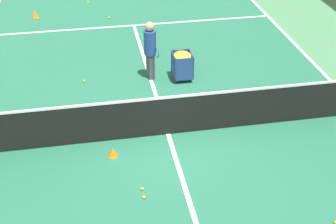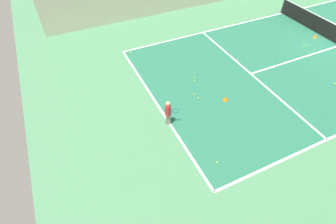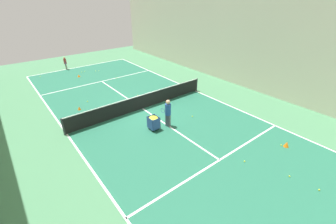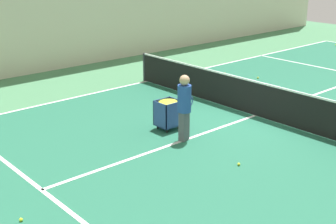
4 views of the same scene
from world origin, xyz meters
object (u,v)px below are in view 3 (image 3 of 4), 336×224
tennis_net (142,102)px  coach_at_net (168,111)px  training_cone_1 (79,76)px  ball_cart (154,121)px  training_cone_0 (79,108)px  player_near_baseline (65,62)px

tennis_net → coach_at_net: size_ratio=6.07×
tennis_net → training_cone_1: bearing=-82.7°
tennis_net → training_cone_1: tennis_net is taller
coach_at_net → training_cone_1: (1.17, -12.07, -0.87)m
tennis_net → ball_cart: size_ratio=12.65×
tennis_net → training_cone_1: 9.33m
training_cone_1 → training_cone_0: bearing=71.3°
player_near_baseline → training_cone_1: (-0.19, 3.16, -0.62)m
coach_at_net → training_cone_1: size_ratio=6.60×
tennis_net → player_near_baseline: size_ratio=8.03×
tennis_net → training_cone_0: bearing=-36.2°
coach_at_net → training_cone_1: bearing=-8.8°
player_near_baseline → training_cone_1: 3.22m
ball_cart → training_cone_1: bearing=-88.6°
coach_at_net → ball_cart: 0.99m
tennis_net → coach_at_net: (0.02, 2.83, 0.44)m
training_cone_0 → ball_cart: bearing=116.6°
training_cone_0 → coach_at_net: bearing=122.7°
coach_at_net → training_cone_0: 6.43m
tennis_net → ball_cart: bearing=71.1°
player_near_baseline → tennis_net: bearing=28.8°
tennis_net → ball_cart: (0.89, 2.60, 0.04)m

